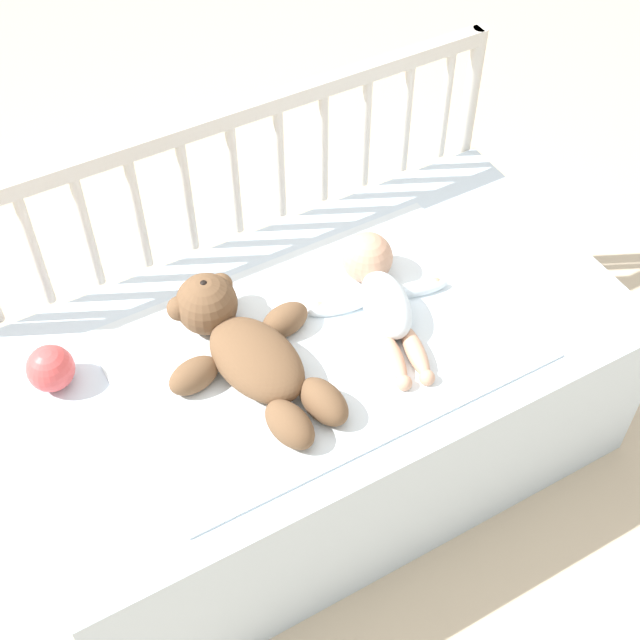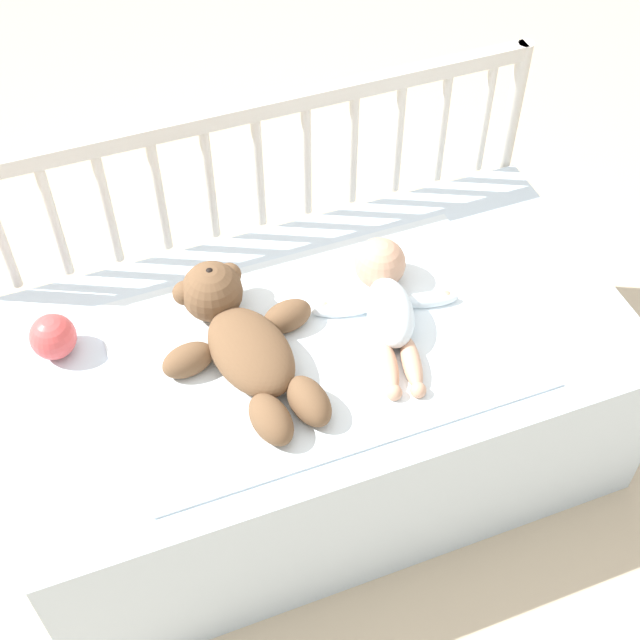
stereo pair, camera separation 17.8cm
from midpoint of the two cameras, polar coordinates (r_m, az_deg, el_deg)
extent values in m
plane|color=#C6B293|center=(2.19, 2.29, -8.65)|extent=(12.00, 12.00, 0.00)
cube|color=silver|center=(2.01, 2.48, -5.27)|extent=(1.30, 0.70, 0.44)
cylinder|color=beige|center=(2.34, 13.62, 8.70)|extent=(0.04, 0.04, 0.77)
cube|color=beige|center=(1.88, -1.43, 13.15)|extent=(1.27, 0.03, 0.04)
cylinder|color=beige|center=(1.91, -17.33, 5.07)|extent=(0.02, 0.02, 0.29)
cylinder|color=beige|center=(1.91, -14.09, 5.97)|extent=(0.02, 0.02, 0.29)
cylinder|color=beige|center=(1.92, -10.86, 6.85)|extent=(0.02, 0.02, 0.29)
cylinder|color=beige|center=(1.93, -7.64, 7.69)|extent=(0.02, 0.02, 0.29)
cylinder|color=beige|center=(1.95, -4.46, 8.50)|extent=(0.02, 0.02, 0.29)
cylinder|color=beige|center=(1.98, -1.34, 9.27)|extent=(0.02, 0.02, 0.29)
cylinder|color=beige|center=(2.01, 1.70, 9.99)|extent=(0.02, 0.02, 0.29)
cylinder|color=beige|center=(2.05, 4.66, 10.66)|extent=(0.02, 0.02, 0.29)
cylinder|color=beige|center=(2.09, 7.51, 11.28)|extent=(0.02, 0.02, 0.29)
cylinder|color=beige|center=(2.13, 10.26, 11.84)|extent=(0.02, 0.02, 0.29)
cylinder|color=beige|center=(2.19, 12.89, 12.36)|extent=(0.02, 0.02, 0.29)
cube|color=white|center=(1.82, 2.80, -1.78)|extent=(0.82, 0.53, 0.01)
ellipsoid|color=brown|center=(1.75, -1.55, -2.20)|extent=(0.19, 0.26, 0.09)
sphere|color=brown|center=(1.83, -4.17, 1.67)|extent=(0.13, 0.13, 0.13)
sphere|color=tan|center=(1.81, -4.23, 2.43)|extent=(0.05, 0.05, 0.05)
sphere|color=black|center=(1.79, -4.27, 2.92)|extent=(0.02, 0.02, 0.02)
sphere|color=brown|center=(1.83, -5.92, 1.57)|extent=(0.05, 0.05, 0.05)
sphere|color=brown|center=(1.86, -3.11, 2.76)|extent=(0.05, 0.05, 0.05)
ellipsoid|color=brown|center=(1.76, -5.59, -2.74)|extent=(0.12, 0.08, 0.07)
ellipsoid|color=brown|center=(1.83, 0.67, 0.08)|extent=(0.12, 0.08, 0.07)
ellipsoid|color=brown|center=(1.66, -0.08, -6.57)|extent=(0.09, 0.13, 0.07)
ellipsoid|color=brown|center=(1.69, 2.31, -5.40)|extent=(0.09, 0.13, 0.07)
ellipsoid|color=white|center=(1.83, 7.29, 0.34)|extent=(0.14, 0.20, 0.09)
sphere|color=tan|center=(1.91, 6.53, 3.48)|extent=(0.11, 0.11, 0.11)
ellipsoid|color=white|center=(1.87, 4.30, 0.55)|extent=(0.14, 0.07, 0.03)
ellipsoid|color=white|center=(1.90, 9.56, 1.04)|extent=(0.14, 0.07, 0.03)
sphere|color=tan|center=(1.86, 3.01, 0.59)|extent=(0.03, 0.03, 0.03)
sphere|color=tan|center=(1.92, 10.70, 1.30)|extent=(0.03, 0.03, 0.03)
ellipsoid|color=tan|center=(1.78, 7.25, -3.01)|extent=(0.07, 0.14, 0.04)
ellipsoid|color=tan|center=(1.79, 8.73, -2.85)|extent=(0.07, 0.14, 0.04)
sphere|color=tan|center=(1.74, 7.71, -4.81)|extent=(0.03, 0.03, 0.03)
sphere|color=tan|center=(1.75, 9.23, -4.64)|extent=(0.03, 0.03, 0.03)
sphere|color=#DB4C4C|center=(1.83, -14.08, -1.20)|extent=(0.09, 0.09, 0.09)
camera|label=1|loc=(0.09, -87.13, 3.27)|focal=50.00mm
camera|label=2|loc=(0.09, 92.87, -3.27)|focal=50.00mm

